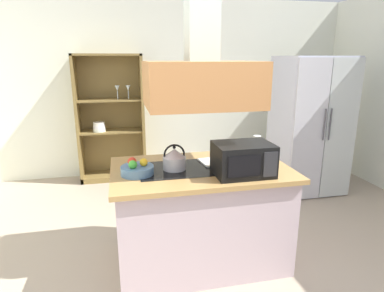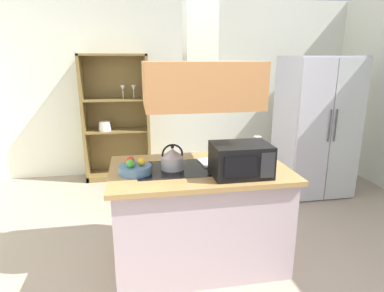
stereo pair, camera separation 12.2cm
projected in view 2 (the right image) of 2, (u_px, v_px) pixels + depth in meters
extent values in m
plane|color=tan|center=(209.00, 286.00, 2.70)|extent=(7.80, 7.80, 0.00)
cube|color=silver|center=(168.00, 88.00, 5.19)|extent=(6.00, 0.12, 2.70)
cube|color=#BEA8B0|center=(199.00, 217.00, 2.95)|extent=(1.45, 0.87, 0.86)
cube|color=#A98148|center=(199.00, 170.00, 2.83)|extent=(1.53, 0.95, 0.04)
cube|color=black|center=(173.00, 169.00, 2.79)|extent=(0.60, 0.48, 0.00)
cube|color=#B77842|center=(200.00, 84.00, 2.64)|extent=(0.90, 0.70, 0.36)
cube|color=#B3B5C9|center=(314.00, 126.00, 4.41)|extent=(0.90, 0.72, 1.84)
cube|color=#BABAC3|center=(314.00, 133.00, 4.02)|extent=(0.44, 0.03, 1.80)
cube|color=#B4BCBB|center=(347.00, 132.00, 4.10)|extent=(0.44, 0.03, 1.80)
cylinder|color=#4C4C51|center=(330.00, 126.00, 4.00)|extent=(0.02, 0.02, 0.40)
cylinder|color=#4C4C51|center=(336.00, 125.00, 4.01)|extent=(0.02, 0.02, 0.40)
cube|color=olive|center=(84.00, 119.00, 4.84)|extent=(0.04, 0.40, 1.87)
cube|color=olive|center=(148.00, 117.00, 5.00)|extent=(0.04, 0.40, 1.87)
cube|color=olive|center=(113.00, 55.00, 4.68)|extent=(0.98, 0.40, 0.03)
cube|color=olive|center=(120.00, 174.00, 5.15)|extent=(0.98, 0.40, 0.08)
cube|color=olive|center=(117.00, 116.00, 5.10)|extent=(0.98, 0.02, 1.87)
cube|color=olive|center=(117.00, 130.00, 4.97)|extent=(0.90, 0.36, 0.02)
cube|color=olive|center=(115.00, 100.00, 4.84)|extent=(0.90, 0.36, 0.02)
cylinder|color=white|center=(105.00, 129.00, 4.88)|extent=(0.18, 0.18, 0.05)
cylinder|color=white|center=(105.00, 126.00, 4.87)|extent=(0.17, 0.17, 0.05)
cylinder|color=white|center=(105.00, 123.00, 4.86)|extent=(0.16, 0.16, 0.05)
cylinder|color=silver|center=(123.00, 95.00, 4.81)|extent=(0.01, 0.01, 0.12)
cone|color=silver|center=(123.00, 88.00, 4.78)|extent=(0.07, 0.07, 0.08)
cylinder|color=silver|center=(134.00, 95.00, 4.83)|extent=(0.01, 0.01, 0.12)
cone|color=silver|center=(134.00, 88.00, 4.81)|extent=(0.07, 0.07, 0.08)
cylinder|color=#B2B2B9|center=(173.00, 163.00, 2.77)|extent=(0.20, 0.20, 0.11)
cone|color=#BEB2B7|center=(172.00, 153.00, 2.75)|extent=(0.19, 0.19, 0.07)
sphere|color=black|center=(172.00, 147.00, 2.74)|extent=(0.03, 0.03, 0.03)
torus|color=black|center=(172.00, 154.00, 2.75)|extent=(0.18, 0.02, 0.18)
cube|color=white|center=(219.00, 162.00, 2.96)|extent=(0.37, 0.28, 0.02)
cube|color=black|center=(241.00, 160.00, 2.61)|extent=(0.46, 0.34, 0.26)
cube|color=black|center=(241.00, 167.00, 2.44)|extent=(0.26, 0.01, 0.17)
cube|color=#262628|center=(268.00, 165.00, 2.47)|extent=(0.11, 0.01, 0.20)
cylinder|color=silver|center=(257.00, 157.00, 3.11)|extent=(0.06, 0.06, 0.01)
cylinder|color=silver|center=(257.00, 151.00, 3.10)|extent=(0.01, 0.01, 0.11)
cone|color=silver|center=(257.00, 141.00, 3.07)|extent=(0.08, 0.08, 0.09)
cylinder|color=#4C7299|center=(135.00, 170.00, 2.67)|extent=(0.27, 0.27, 0.07)
sphere|color=yellow|center=(142.00, 162.00, 2.66)|extent=(0.07, 0.07, 0.07)
sphere|color=red|center=(130.00, 161.00, 2.68)|extent=(0.07, 0.07, 0.07)
sphere|color=green|center=(130.00, 164.00, 2.61)|extent=(0.07, 0.07, 0.07)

